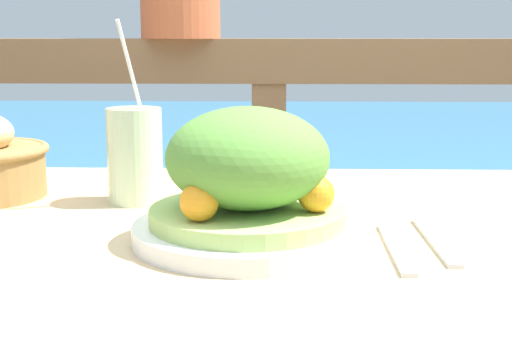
{
  "coord_description": "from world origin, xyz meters",
  "views": [
    {
      "loc": [
        0.02,
        -0.79,
        0.99
      ],
      "look_at": [
        -0.01,
        0.07,
        0.83
      ],
      "focal_mm": 50.0,
      "sensor_mm": 36.0,
      "label": 1
    }
  ],
  "objects": [
    {
      "name": "sea_backdrop",
      "position": [
        0.0,
        3.19,
        0.22
      ],
      "size": [
        12.0,
        4.0,
        0.43
      ],
      "color": "teal",
      "rests_on": "ground_plane"
    },
    {
      "name": "salad_plate",
      "position": [
        -0.02,
        -0.03,
        0.83
      ],
      "size": [
        0.25,
        0.25,
        0.15
      ],
      "color": "silver",
      "rests_on": "patio_table"
    },
    {
      "name": "patio_table",
      "position": [
        0.0,
        0.0,
        0.66
      ],
      "size": [
        1.14,
        0.79,
        0.77
      ],
      "color": "tan",
      "rests_on": "ground_plane"
    },
    {
      "name": "railing_fence",
      "position": [
        0.0,
        0.69,
        0.68
      ],
      "size": [
        2.8,
        0.08,
        0.98
      ],
      "color": "brown",
      "rests_on": "ground_plane"
    },
    {
      "name": "knife",
      "position": [
        0.19,
        -0.04,
        0.77
      ],
      "size": [
        0.02,
        0.18,
        0.0
      ],
      "color": "silver",
      "rests_on": "patio_table"
    },
    {
      "name": "drink_glass",
      "position": [
        -0.17,
        0.15,
        0.83
      ],
      "size": [
        0.07,
        0.07,
        0.24
      ],
      "color": "beige",
      "rests_on": "patio_table"
    },
    {
      "name": "fork",
      "position": [
        0.14,
        -0.06,
        0.77
      ],
      "size": [
        0.02,
        0.18,
        0.0
      ],
      "color": "silver",
      "rests_on": "patio_table"
    }
  ]
}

